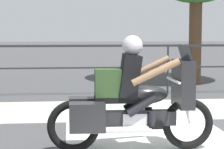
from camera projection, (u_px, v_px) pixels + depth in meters
name	position (u px, v px, depth m)	size (l,w,h in m)	color
sidewalk_band	(189.00, 108.00, 9.51)	(44.00, 2.40, 0.01)	#B7B2A8
fence_railing	(168.00, 55.00, 11.49)	(36.00, 0.05, 1.33)	#232326
motorcycle	(131.00, 101.00, 6.12)	(2.37, 0.76, 1.63)	black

